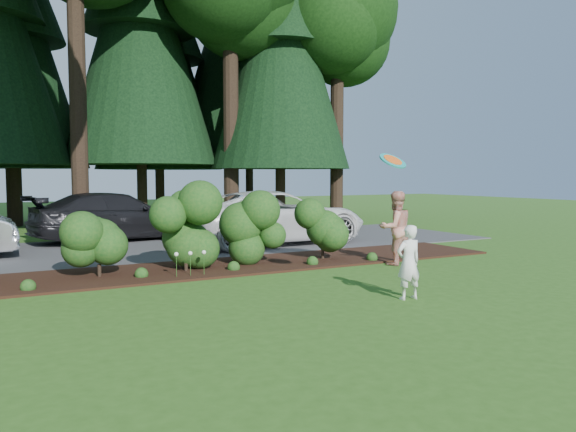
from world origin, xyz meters
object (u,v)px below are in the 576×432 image
object	(u,v)px
frisbee	(393,161)
child	(409,262)
car_white_suv	(274,217)
adult	(396,228)
car_dark_suv	(116,216)

from	to	relation	value
frisbee	child	bearing A→B (deg)	-47.37
car_white_suv	child	world-z (taller)	car_white_suv
adult	car_white_suv	bearing A→B (deg)	-76.73
frisbee	adult	bearing A→B (deg)	49.70
child	adult	xyz separation A→B (m)	(2.21, 3.07, 0.24)
car_dark_suv	child	bearing A→B (deg)	-176.09
car_white_suv	car_dark_suv	xyz separation A→B (m)	(-4.16, 3.14, -0.04)
car_white_suv	car_dark_suv	world-z (taller)	car_white_suv
adult	frisbee	xyz separation A→B (m)	(-2.42, -2.85, 1.52)
adult	frisbee	bearing A→B (deg)	54.48
car_white_suv	adult	xyz separation A→B (m)	(0.74, -4.94, 0.04)
child	car_dark_suv	bearing A→B (deg)	-72.99
car_dark_suv	frisbee	world-z (taller)	frisbee
car_white_suv	child	distance (m)	8.14
car_white_suv	adult	world-z (taller)	adult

